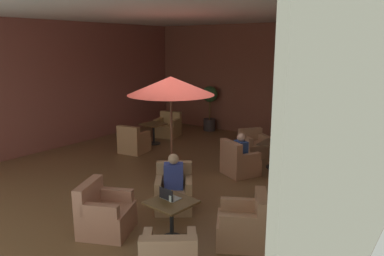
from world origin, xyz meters
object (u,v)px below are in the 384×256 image
patron_by_window (241,147)px  iced_drink_cup (171,198)px  patio_umbrella_tall_red (171,86)px  armchair_mid_center_south (300,169)px  patron_blue_shirt (300,152)px  cafe_table_mid_center (275,149)px  armchair_front_left_west (104,214)px  armchair_front_left_south (174,193)px  cafe_table_front_left (172,209)px  armchair_front_right_east (134,142)px  patron_with_friend (174,173)px  cafe_table_front_right (153,129)px  armchair_front_right_north (168,127)px  potted_tree_left_corner (210,104)px  armchair_mid_center_east (239,162)px  armchair_mid_center_west (305,150)px  armchair_mid_center_north (254,146)px  armchair_front_left_east (244,225)px  potted_tree_mid_left (293,103)px  open_laptop (169,196)px

patron_by_window → iced_drink_cup: bearing=-79.7°
patio_umbrella_tall_red → iced_drink_cup: patio_umbrella_tall_red is taller
patio_umbrella_tall_red → iced_drink_cup: bearing=-50.4°
armchair_mid_center_south → patron_blue_shirt: (-0.04, 0.02, 0.39)m
cafe_table_mid_center → armchair_front_left_west: bearing=-100.5°
armchair_front_left_south → cafe_table_mid_center: size_ratio=1.34×
cafe_table_front_left → cafe_table_mid_center: size_ratio=0.97×
armchair_front_right_east → patron_blue_shirt: (4.87, 0.60, 0.41)m
patron_by_window → patron_with_friend: patron_with_friend is taller
cafe_table_front_right → armchair_front_right_north: 1.12m
cafe_table_mid_center → potted_tree_left_corner: potted_tree_left_corner is taller
armchair_mid_center_east → armchair_mid_center_west: bearing=65.6°
armchair_mid_center_south → patio_umbrella_tall_red: patio_umbrella_tall_red is taller
patio_umbrella_tall_red → potted_tree_left_corner: 4.83m
armchair_mid_center_north → armchair_mid_center_east: 1.71m
armchair_front_right_north → armchair_mid_center_north: 3.55m
armchair_front_left_east → armchair_front_left_south: (-1.75, 0.34, 0.01)m
potted_tree_mid_left → patron_by_window: bearing=-92.2°
potted_tree_left_corner → open_laptop: bearing=-61.0°
armchair_front_left_south → armchair_mid_center_west: (1.01, 4.51, -0.02)m
armchair_front_left_west → potted_tree_mid_left: potted_tree_mid_left is taller
cafe_table_mid_center → armchair_mid_center_north: (-0.93, 0.63, -0.21)m
cafe_table_front_left → potted_tree_left_corner: bearing=119.4°
armchair_front_left_west → armchair_mid_center_south: armchair_front_left_west is taller
armchair_front_left_south → potted_tree_mid_left: 5.57m
cafe_table_front_right → armchair_front_right_north: (-0.30, 1.07, -0.17)m
patio_umbrella_tall_red → patron_blue_shirt: (2.91, 1.17, -1.45)m
potted_tree_left_corner → patron_blue_shirt: (4.67, -3.17, -0.29)m
armchair_mid_center_north → patron_by_window: bearing=-74.2°
armchair_mid_center_west → iced_drink_cup: 5.48m
patron_with_friend → cafe_table_mid_center: bearing=81.2°
armchair_front_left_east → armchair_mid_center_west: (-0.75, 4.85, -0.01)m
cafe_table_front_left → cafe_table_front_right: same height
patron_blue_shirt → cafe_table_front_right: bearing=174.4°
patio_umbrella_tall_red → potted_tree_mid_left: bearing=66.2°
armchair_mid_center_north → patron_by_window: 1.72m
cafe_table_front_right → armchair_mid_center_east: armchair_mid_center_east is taller
armchair_front_right_north → armchair_front_right_east: 2.22m
armchair_mid_center_east → armchair_front_right_north: bearing=153.6°
armchair_front_left_west → cafe_table_mid_center: (0.92, 4.93, 0.18)m
potted_tree_left_corner → armchair_mid_center_west: bearing=-19.9°
armchair_front_left_west → patron_with_friend: patron_with_friend is taller
cafe_table_mid_center → patron_by_window: patron_by_window is taller
armchair_front_left_south → cafe_table_mid_center: (0.57, 3.47, 0.19)m
armchair_mid_center_east → potted_tree_mid_left: potted_tree_mid_left is taller
patron_with_friend → patron_blue_shirt: bearing=63.7°
cafe_table_front_right → patron_blue_shirt: bearing=-5.6°
armchair_front_left_south → armchair_mid_center_north: 4.12m
potted_tree_mid_left → iced_drink_cup: (0.51, -6.40, -0.71)m
armchair_front_left_south → cafe_table_front_left: bearing=-52.5°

